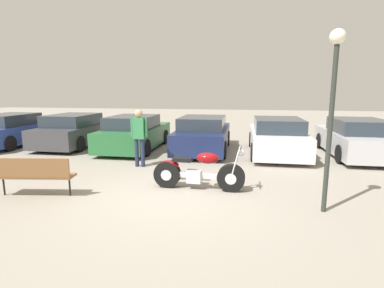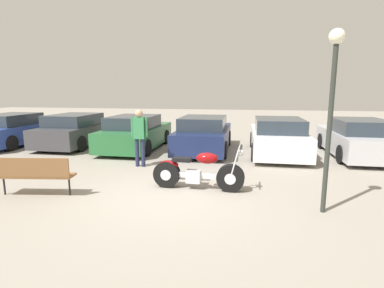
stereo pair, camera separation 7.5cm
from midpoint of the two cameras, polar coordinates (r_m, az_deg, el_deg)
The scene contains 11 objects.
ground_plane at distance 6.84m, azimuth -3.67°, elevation -9.64°, with size 60.00×60.00×0.00m, color gray.
motorcycle at distance 7.09m, azimuth 1.26°, elevation -5.39°, with size 2.18×0.62×1.06m.
parked_car_blue at distance 14.91m, azimuth -30.59°, elevation 2.28°, with size 1.90×4.19×1.34m.
parked_car_dark_grey at distance 13.58m, azimuth -20.88°, elevation 2.39°, with size 1.90×4.19×1.34m.
parked_car_green at distance 12.11m, azimuth -10.49°, elevation 2.02°, with size 1.90×4.19×1.34m.
parked_car_navy at distance 11.52m, azimuth 2.48°, elevation 1.77°, with size 1.90×4.19×1.34m.
parked_car_white at distance 11.32m, azimuth 16.19°, elevation 1.22°, with size 1.90×4.19×1.34m.
parked_car_silver at distance 12.04m, azimuth 29.15°, elevation 0.84°, with size 1.90×4.19×1.34m.
park_bench at distance 7.42m, azimuth -27.73°, elevation -4.81°, with size 1.73×0.63×0.89m.
lamp_post at distance 6.04m, azimuth 25.53°, elevation 9.37°, with size 0.28×0.28×3.39m.
person_standing at distance 9.19m, azimuth -9.74°, elevation 2.12°, with size 0.52×0.23×1.75m.
Camera 2 is at (1.58, -6.24, 2.32)m, focal length 28.00 mm.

